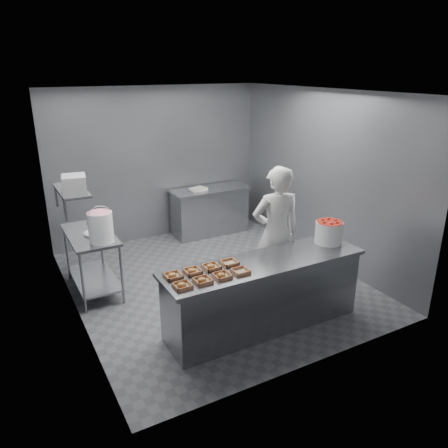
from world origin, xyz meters
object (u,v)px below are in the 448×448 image
Objects in this scene: tray_0 at (182,285)px; tray_2 at (222,275)px; tray_1 at (202,280)px; worker at (276,233)px; tray_4 at (173,276)px; prep_table at (92,253)px; tray_5 at (192,271)px; back_counter at (210,211)px; strawberry_tub at (329,231)px; glaze_bucket at (101,226)px; tray_3 at (241,271)px; service_counter at (264,294)px; tray_6 at (211,267)px; appliance at (74,185)px; tray_7 at (229,263)px.

tray_0 is 1.00× the size of tray_2.
worker is at bearing 26.25° from tray_1.
tray_4 is at bearing 90.00° from tray_0.
tray_2 is (0.99, -2.08, 0.33)m from prep_table.
tray_5 is (0.24, 0.00, 0.00)m from tray_4.
strawberry_tub is (0.16, -3.17, 0.61)m from back_counter.
glaze_bucket reaches higher than tray_4.
glaze_bucket reaches higher than tray_3.
tray_3 is at bearing -111.30° from back_counter.
strawberry_tub reaches higher than prep_table.
strawberry_tub is (1.72, 0.21, 0.14)m from tray_2.
service_counter is at bearing 57.93° from worker.
worker is 0.72m from strawberry_tub.
tray_0 is 1.76m from glaze_bucket.
strawberry_tub reaches higher than tray_4.
tray_0 is 0.10× the size of worker.
tray_5 is at bearing 151.58° from tray_3.
tray_5 is 1.00× the size of tray_6.
tray_1 is 0.10× the size of worker.
strawberry_tub is (0.48, -0.52, 0.11)m from worker.
tray_4 is at bearing 151.43° from tray_2.
tray_2 is 0.37× the size of glaze_bucket.
appliance is (-1.16, 1.81, 0.77)m from tray_2.
tray_0 and tray_1 have the same top height.
tray_2 is 0.57× the size of appliance.
tray_6 is 0.57× the size of appliance.
tray_6 is 1.33m from worker.
prep_table is 3.33m from strawberry_tub.
tray_7 is (0.48, 0.26, -0.00)m from tray_1.
tray_0 is 0.35m from tray_5.
prep_table is at bearing 118.53° from tray_6.
tray_5 is at bearing 47.45° from tray_0.
tray_5 reaches higher than tray_7.
tray_3 is at bearing -90.00° from tray_7.
prep_table is 2.10m from tray_6.
tray_5 is 1.55m from worker.
tray_2 reaches higher than tray_7.
glaze_bucket is at bearing -78.08° from prep_table.
appliance is at bearing 110.55° from tray_0.
tray_1 is 1.00× the size of tray_2.
tray_0 is at bearing -151.43° from tray_6.
strawberry_tub is (1.96, -0.05, 0.14)m from tray_5.
service_counter is 2.56m from prep_table.
service_counter is 13.88× the size of tray_3.
tray_5 is at bearing 0.00° from tray_4.
tray_2 is at bearing -114.79° from back_counter.
tray_2 reaches higher than back_counter.
worker is 5.73× the size of appliance.
glaze_bucket is at bearing 135.02° from service_counter.
worker is at bearing -31.18° from prep_table.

